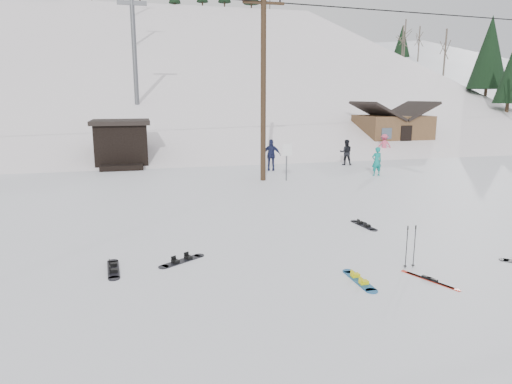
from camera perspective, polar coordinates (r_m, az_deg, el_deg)
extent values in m
plane|color=white|center=(9.63, 11.37, -13.74)|extent=(200.00, 200.00, 0.00)
cube|color=white|center=(64.95, -10.33, -2.72)|extent=(60.00, 85.24, 65.97)
cube|color=white|center=(72.96, 21.24, -0.93)|extent=(45.66, 93.98, 54.59)
cylinder|color=#3A2819|center=(22.58, 0.92, 12.81)|extent=(0.26, 0.26, 9.00)
cube|color=#3A2819|center=(22.98, 0.95, 22.58)|extent=(2.00, 0.12, 0.12)
cylinder|color=black|center=(23.00, 0.95, 22.87)|extent=(0.08, 0.08, 0.12)
cylinder|color=#595B60|center=(22.73, 3.84, 3.67)|extent=(0.07, 0.07, 1.80)
cube|color=white|center=(22.61, 3.89, 5.29)|extent=(0.50, 0.04, 0.60)
cube|color=black|center=(28.96, -16.42, 5.68)|extent=(3.00, 3.00, 2.50)
cube|color=black|center=(28.86, -16.58, 8.38)|extent=(3.40, 3.40, 0.25)
cube|color=black|center=(27.31, -16.42, 3.00)|extent=(2.40, 1.20, 0.30)
cylinder|color=#595B60|center=(37.93, -14.93, 16.20)|extent=(0.36, 0.36, 8.00)
cube|color=#595B60|center=(38.43, -15.26, 21.84)|extent=(2.20, 0.30, 0.30)
cylinder|color=#595B60|center=(58.59, -15.13, 20.92)|extent=(0.36, 0.36, 8.00)
cube|color=brown|center=(37.08, 16.59, 7.07)|extent=(5.00, 4.00, 2.70)
cube|color=black|center=(36.32, 14.89, 9.77)|extent=(2.69, 4.40, 1.43)
cube|color=black|center=(37.70, 18.53, 9.62)|extent=(2.69, 4.40, 1.43)
cube|color=black|center=(35.38, 18.23, 6.36)|extent=(0.90, 0.06, 1.90)
cube|color=#15558E|center=(10.84, 12.79, -10.76)|extent=(0.27, 1.16, 0.02)
cylinder|color=#15558E|center=(11.32, 11.45, -9.70)|extent=(0.27, 0.27, 0.02)
cylinder|color=#15558E|center=(10.37, 14.27, -11.90)|extent=(0.27, 0.27, 0.02)
cube|color=#D7CB0B|center=(10.99, 12.30, -10.12)|extent=(0.19, 0.14, 0.08)
cube|color=#D7CB0B|center=(10.65, 13.32, -10.91)|extent=(0.19, 0.14, 0.08)
cube|color=#B12312|center=(11.29, 21.18, -10.35)|extent=(0.60, 1.28, 0.02)
cube|color=black|center=(11.28, 21.19, -10.18)|extent=(0.16, 0.25, 0.06)
cube|color=#B12312|center=(11.36, 20.58, -10.17)|extent=(0.60, 1.28, 0.02)
cube|color=black|center=(11.34, 20.60, -10.00)|extent=(0.16, 0.25, 0.06)
cylinder|color=black|center=(11.74, 18.30, -6.64)|extent=(0.02, 0.02, 1.04)
cylinder|color=black|center=(11.89, 18.15, -8.78)|extent=(0.08, 0.08, 0.01)
cylinder|color=black|center=(11.60, 18.46, -4.28)|extent=(0.03, 0.03, 0.10)
cylinder|color=black|center=(11.85, 19.19, -6.52)|extent=(0.02, 0.02, 1.04)
cylinder|color=black|center=(12.01, 19.03, -8.65)|extent=(0.08, 0.08, 0.01)
cylinder|color=black|center=(11.71, 19.35, -4.18)|extent=(0.03, 0.03, 0.10)
cube|color=black|center=(11.90, -9.24, -8.51)|extent=(1.09, 0.83, 0.02)
cylinder|color=black|center=(12.23, -7.12, -7.88)|extent=(0.26, 0.26, 0.02)
cylinder|color=black|center=(11.59, -11.49, -9.17)|extent=(0.26, 0.26, 0.02)
cube|color=black|center=(12.00, -8.47, -8.07)|extent=(0.22, 0.23, 0.07)
cube|color=black|center=(11.77, -10.05, -8.52)|extent=(0.22, 0.23, 0.07)
cube|color=black|center=(11.74, -17.40, -9.22)|extent=(0.36, 1.20, 0.02)
cylinder|color=black|center=(12.29, -17.47, -8.26)|extent=(0.27, 0.27, 0.02)
cylinder|color=black|center=(11.19, -17.32, -10.28)|extent=(0.27, 0.27, 0.02)
cube|color=black|center=(11.92, -17.44, -8.63)|extent=(0.20, 0.16, 0.08)
cube|color=black|center=(11.52, -17.39, -9.35)|extent=(0.20, 0.16, 0.08)
cylinder|color=black|center=(13.44, 28.57, -7.46)|extent=(0.24, 0.24, 0.02)
cube|color=black|center=(15.27, 13.31, -4.10)|extent=(0.38, 1.13, 0.02)
cylinder|color=black|center=(15.71, 12.19, -3.59)|extent=(0.25, 0.25, 0.02)
cylinder|color=black|center=(14.84, 14.50, -4.63)|extent=(0.25, 0.25, 0.02)
cube|color=black|center=(15.42, 12.90, -3.74)|extent=(0.20, 0.16, 0.07)
cube|color=black|center=(15.10, 13.74, -4.11)|extent=(0.20, 0.16, 0.07)
imported|color=#0C7E76|center=(24.98, 14.85, 3.72)|extent=(0.56, 0.37, 1.52)
imported|color=black|center=(28.52, 11.17, 4.89)|extent=(0.90, 0.79, 1.55)
imported|color=#CC4869|center=(33.45, 15.72, 5.66)|extent=(1.11, 0.80, 1.54)
imported|color=#1C2146|center=(25.78, 1.94, 4.63)|extent=(1.12, 0.72, 1.77)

